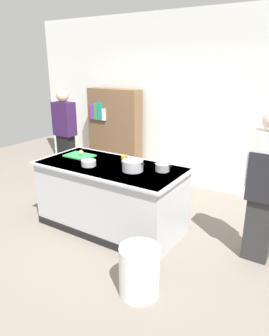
# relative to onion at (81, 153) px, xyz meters

# --- Properties ---
(ground_plane) EXTENTS (10.00, 10.00, 0.00)m
(ground_plane) POSITION_rel_onion_xyz_m (0.59, -0.10, -0.96)
(ground_plane) COLOR slate
(back_wall) EXTENTS (6.40, 0.12, 3.00)m
(back_wall) POSITION_rel_onion_xyz_m (0.59, 2.00, 0.54)
(back_wall) COLOR white
(back_wall) RESTS_ON ground_plane
(counter_island) EXTENTS (1.98, 0.98, 0.90)m
(counter_island) POSITION_rel_onion_xyz_m (0.59, -0.10, -0.49)
(counter_island) COLOR #B7BABF
(counter_island) RESTS_ON ground_plane
(cutting_board) EXTENTS (0.40, 0.28, 0.02)m
(cutting_board) POSITION_rel_onion_xyz_m (-0.01, -0.02, -0.05)
(cutting_board) COLOR green
(cutting_board) RESTS_ON counter_island
(onion) EXTENTS (0.07, 0.07, 0.07)m
(onion) POSITION_rel_onion_xyz_m (0.00, 0.00, 0.00)
(onion) COLOR tan
(onion) RESTS_ON cutting_board
(stock_pot) EXTENTS (0.32, 0.26, 0.14)m
(stock_pot) POSITION_rel_onion_xyz_m (0.96, -0.13, 0.01)
(stock_pot) COLOR #B7BABF
(stock_pot) RESTS_ON counter_island
(sauce_pan) EXTENTS (0.24, 0.18, 0.09)m
(sauce_pan) POSITION_rel_onion_xyz_m (1.27, 0.06, -0.01)
(sauce_pan) COLOR #99999E
(sauce_pan) RESTS_ON counter_island
(mixing_bowl) EXTENTS (0.19, 0.19, 0.08)m
(mixing_bowl) POSITION_rel_onion_xyz_m (0.38, -0.28, -0.02)
(mixing_bowl) COLOR #B7BABF
(mixing_bowl) RESTS_ON counter_island
(juice_cup) EXTENTS (0.07, 0.07, 0.10)m
(juice_cup) POSITION_rel_onion_xyz_m (0.68, 0.09, -0.01)
(juice_cup) COLOR yellow
(juice_cup) RESTS_ON counter_island
(trash_bin) EXTENTS (0.40, 0.40, 0.51)m
(trash_bin) POSITION_rel_onion_xyz_m (1.61, -1.02, -0.70)
(trash_bin) COLOR white
(trash_bin) RESTS_ON ground_plane
(person_chef) EXTENTS (0.38, 0.25, 1.72)m
(person_chef) POSITION_rel_onion_xyz_m (2.44, 0.21, -0.04)
(person_chef) COLOR #2F2F2F
(person_chef) RESTS_ON ground_plane
(person_guest) EXTENTS (0.38, 0.24, 1.72)m
(person_guest) POSITION_rel_onion_xyz_m (-1.16, 0.87, -0.04)
(person_guest) COLOR black
(person_guest) RESTS_ON ground_plane
(bookshelf) EXTENTS (1.10, 0.31, 1.70)m
(bookshelf) POSITION_rel_onion_xyz_m (-0.64, 1.70, -0.10)
(bookshelf) COLOR brown
(bookshelf) RESTS_ON ground_plane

